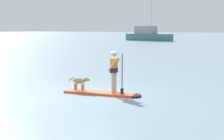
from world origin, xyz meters
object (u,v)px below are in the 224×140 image
(moored_boat_outer, at_px, (148,35))
(dog, at_px, (80,81))
(person_paddler, at_px, (114,69))
(paddleboard, at_px, (105,93))

(moored_boat_outer, bearing_deg, dog, -67.99)
(person_paddler, distance_m, moored_boat_outer, 57.72)
(person_paddler, height_order, moored_boat_outer, moored_boat_outer)
(person_paddler, xyz_separation_m, moored_boat_outer, (-23.04, 52.93, 0.14))
(dog, bearing_deg, paddleboard, 11.27)
(person_paddler, bearing_deg, paddleboard, -168.73)
(paddleboard, height_order, moored_boat_outer, moored_boat_outer)
(paddleboard, distance_m, moored_boat_outer, 57.65)
(person_paddler, relative_size, dog, 1.68)
(person_paddler, distance_m, dog, 1.66)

